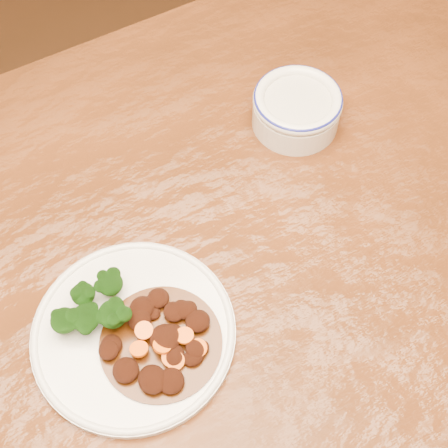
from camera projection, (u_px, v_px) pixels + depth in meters
ground at (208, 406)px, 1.47m from camera, size 4.00×4.00×0.00m
dining_table at (198, 282)px, 0.90m from camera, size 1.52×0.93×0.75m
dinner_plate at (134, 332)px, 0.77m from camera, size 0.25×0.25×0.02m
broccoli_florets at (92, 308)px, 0.75m from camera, size 0.10×0.08×0.04m
mince_stew at (161, 341)px, 0.75m from camera, size 0.15×0.15×0.03m
dip_bowl at (297, 108)px, 0.92m from camera, size 0.13×0.13×0.06m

